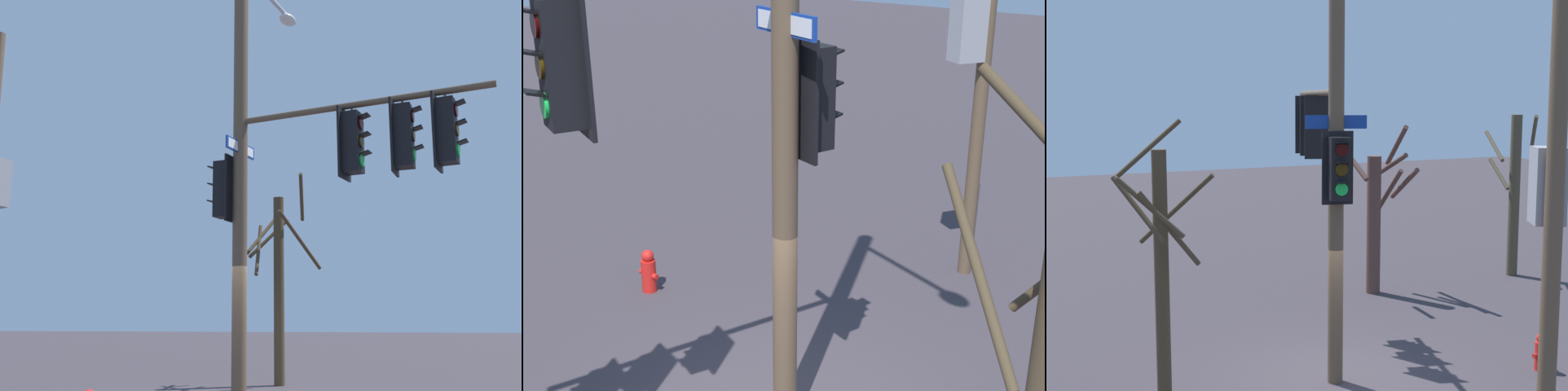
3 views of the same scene
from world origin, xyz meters
The scene contains 2 objects.
main_signal_pole_assembly centered at (0.21, 0.87, 4.76)m, with size 4.24×5.14×9.19m.
bare_tree_corner centered at (-3.14, 0.37, 2.43)m, with size 1.80×1.81×4.87m.
Camera 1 is at (11.27, 1.52, 1.67)m, focal length 41.86 mm.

